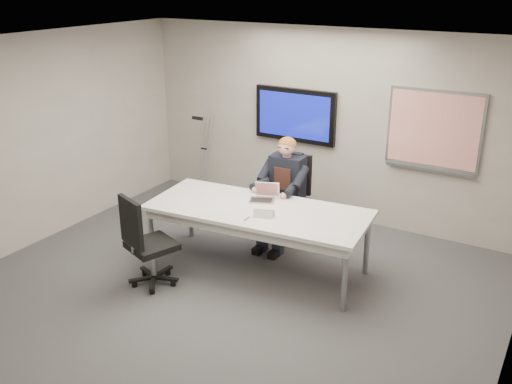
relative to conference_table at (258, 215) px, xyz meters
The scene contains 14 objects.
floor 1.19m from the conference_table, 91.96° to the right, with size 6.00×6.00×0.02m, color #3C3C3F.
ceiling 2.27m from the conference_table, 91.96° to the right, with size 6.00×6.00×0.02m, color silver.
wall_back 2.16m from the conference_table, 90.90° to the left, with size 6.00×0.02×2.80m, color #9B958C.
wall_left 3.24m from the conference_table, 162.75° to the right, with size 0.02×6.00×2.80m, color #9B958C.
conference_table is the anchor object (origin of this frame).
tv_display 2.21m from the conference_table, 104.87° to the left, with size 1.30×0.09×0.80m.
whiteboard 2.66m from the conference_table, 53.19° to the left, with size 1.25×0.08×1.10m.
office_chair_far 1.10m from the conference_table, 95.49° to the left, with size 0.60×0.60×1.17m.
office_chair_near 1.39m from the conference_table, 132.70° to the right, with size 0.70×0.70×1.15m.
seated_person 0.77m from the conference_table, 97.22° to the left, with size 0.46×0.79×1.48m.
crutch 2.73m from the conference_table, 138.79° to the left, with size 0.19×0.44×1.41m, color #AAACB2, non-canonical shape.
laptop 0.33m from the conference_table, 104.84° to the left, with size 0.36×0.39×0.22m.
name_tent 0.31m from the conference_table, 44.28° to the right, with size 0.23×0.07×0.09m, color silver, non-canonical shape.
pen 0.36m from the conference_table, 81.43° to the right, with size 0.01×0.01×0.13m, color black.
Camera 1 is at (3.25, -4.55, 3.49)m, focal length 40.00 mm.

